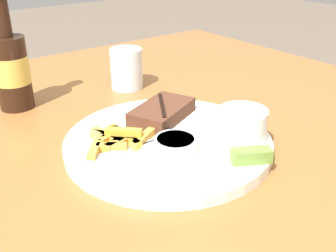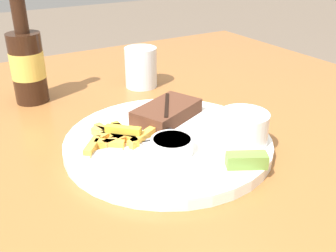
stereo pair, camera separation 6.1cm
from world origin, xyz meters
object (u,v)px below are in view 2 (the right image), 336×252
fork_utensil (116,149)px  steak_portion (167,112)px  knife_utensil (157,124)px  drinking_glass (141,67)px  dipping_sauce_cup (172,145)px  pickle_spear (247,160)px  coleslaw_cup (243,126)px  beer_bottle (27,63)px  dinner_plate (168,142)px

fork_utensil → steak_portion: bearing=28.8°
knife_utensil → drinking_glass: 0.25m
dipping_sauce_cup → steak_portion: bearing=62.8°
dipping_sauce_cup → pickle_spear: 0.11m
fork_utensil → coleslaw_cup: bearing=-19.9°
coleslaw_cup → beer_bottle: beer_bottle is taller
dipping_sauce_cup → fork_utensil: (-0.07, 0.05, -0.01)m
dinner_plate → coleslaw_cup: bearing=-38.3°
coleslaw_cup → fork_utensil: coleslaw_cup is taller
dinner_plate → pickle_spear: pickle_spear is taller
dinner_plate → coleslaw_cup: coleslaw_cup is taller
knife_utensil → fork_utensil: bearing=113.4°
pickle_spear → drinking_glass: 0.41m
dinner_plate → pickle_spear: bearing=-69.8°
dipping_sauce_cup → beer_bottle: (-0.12, 0.35, 0.05)m
beer_bottle → drinking_glass: 0.24m
coleslaw_cup → fork_utensil: (-0.18, 0.08, -0.03)m
steak_portion → knife_utensil: 0.04m
dinner_plate → beer_bottle: beer_bottle is taller
dinner_plate → knife_utensil: size_ratio=1.98×
coleslaw_cup → dipping_sauce_cup: (-0.11, 0.03, -0.02)m
coleslaw_cup → knife_utensil: bearing=126.1°
coleslaw_cup → dipping_sauce_cup: bearing=165.2°
drinking_glass → dinner_plate: bearing=-109.2°
dipping_sauce_cup → beer_bottle: 0.38m
steak_portion → dipping_sauce_cup: bearing=-117.2°
steak_portion → beer_bottle: beer_bottle is taller
steak_portion → fork_utensil: steak_portion is taller
fork_utensil → knife_utensil: size_ratio=0.81×
fork_utensil → drinking_glass: (0.18, 0.27, 0.02)m
knife_utensil → drinking_glass: bearing=-21.3°
dinner_plate → steak_portion: size_ratio=2.35×
fork_utensil → knife_utensil: bearing=26.8°
pickle_spear → drinking_glass: (0.05, 0.40, 0.02)m
fork_utensil → beer_bottle: bearing=102.6°
steak_portion → coleslaw_cup: size_ratio=1.83×
dipping_sauce_cup → knife_utensil: 0.09m
coleslaw_cup → beer_bottle: 0.45m
dinner_plate → dipping_sauce_cup: dipping_sauce_cup is taller
dipping_sauce_cup → knife_utensil: dipping_sauce_cup is taller
steak_portion → dinner_plate: bearing=-119.3°
dipping_sauce_cup → fork_utensil: size_ratio=0.47×
pickle_spear → fork_utensil: (-0.13, 0.14, -0.01)m
fork_utensil → knife_utensil: knife_utensil is taller
beer_bottle → coleslaw_cup: bearing=-59.3°
steak_portion → fork_utensil: size_ratio=1.04×
knife_utensil → drinking_glass: size_ratio=1.89×
dinner_plate → drinking_glass: 0.29m
dipping_sauce_cup → pickle_spear: size_ratio=1.05×
dipping_sauce_cup → pickle_spear: (0.07, -0.09, -0.00)m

